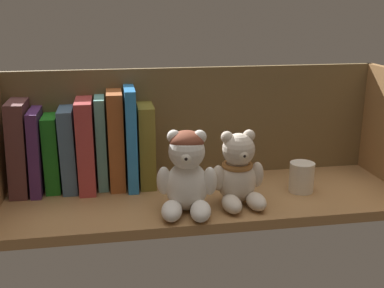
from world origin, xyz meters
TOP-DOWN VIEW (x-y plane):
  - shelf_board at (0.00, 0.00)cm, footprint 80.55×25.75cm
  - shelf_back_panel at (0.00, 13.47)cm, footprint 82.95×1.20cm
  - book_0 at (-36.98, 10.34)cm, footprint 4.24×13.21cm
  - book_1 at (-33.69, 10.34)cm, footprint 2.59×13.80cm
  - book_2 at (-30.72, 10.34)cm, footprint 2.93×10.31cm
  - book_3 at (-27.32, 10.34)cm, footprint 3.18×12.14cm
  - book_4 at (-23.71, 10.34)cm, footprint 3.34×14.66cm
  - book_5 at (-20.59, 10.34)cm, footprint 2.02×9.89cm
  - book_6 at (-17.56, 10.34)cm, footprint 3.15×12.32cm
  - book_7 at (-14.47, 10.34)cm, footprint 2.15×14.49cm
  - book_8 at (-11.29, 10.34)cm, footprint 3.33×12.10cm
  - teddy_bear_larger at (-4.97, -6.39)cm, footprint 11.63×12.13cm
  - teddy_bear_smaller at (5.42, -4.59)cm, footprint 10.75×10.99cm
  - pillar_candle at (20.13, -0.67)cm, footprint 5.12×5.12cm

SIDE VIEW (x-z plane):
  - shelf_board at x=0.00cm, z-range 0.00..2.00cm
  - pillar_candle at x=20.13cm, z-range 2.00..8.21cm
  - teddy_bear_smaller at x=5.42cm, z-range 0.93..15.57cm
  - teddy_bear_larger at x=-4.97cm, z-range 1.60..17.27cm
  - book_2 at x=-30.72cm, z-range 2.00..17.88cm
  - book_3 at x=-27.32cm, z-range 1.98..19.41cm
  - book_1 at x=-33.69cm, z-range 1.97..19.42cm
  - book_8 at x=-11.29cm, z-range 2.00..19.51cm
  - book_4 at x=-23.71cm, z-range 2.00..21.16cm
  - book_0 at x=-36.98cm, z-range 1.94..21.30cm
  - book_5 at x=-20.59cm, z-range 2.00..21.37cm
  - book_6 at x=-17.56cm, z-range 2.00..22.54cm
  - book_7 at x=-14.47cm, z-range 2.00..23.32cm
  - shelf_back_panel at x=0.00cm, z-range 0.00..26.46cm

